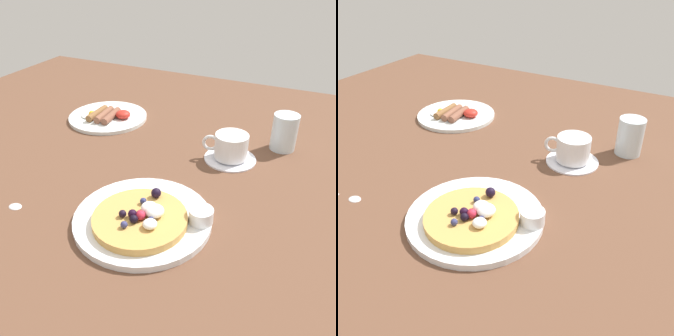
{
  "view_description": "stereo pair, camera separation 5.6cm",
  "coord_description": "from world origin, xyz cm",
  "views": [
    {
      "loc": [
        35.37,
        -62.95,
        46.03
      ],
      "look_at": [
        5.89,
        -0.86,
        4.0
      ],
      "focal_mm": 39.81,
      "sensor_mm": 36.0,
      "label": 1
    },
    {
      "loc": [
        40.33,
        -60.34,
        46.03
      ],
      "look_at": [
        5.89,
        -0.86,
        4.0
      ],
      "focal_mm": 39.81,
      "sensor_mm": 36.0,
      "label": 2
    }
  ],
  "objects": [
    {
      "name": "ground_plane",
      "position": [
        0.0,
        0.0,
        -1.5
      ],
      "size": [
        172.22,
        148.84,
        3.0
      ],
      "primitive_type": "cube",
      "color": "brown"
    },
    {
      "name": "pancake_plate",
      "position": [
        7.15,
        -14.77,
        0.68
      ],
      "size": [
        26.41,
        26.41,
        1.35
      ],
      "primitive_type": "cylinder",
      "color": "white",
      "rests_on": "ground_plane"
    },
    {
      "name": "pancake_with_berries",
      "position": [
        7.86,
        -16.57,
        2.38
      ],
      "size": [
        17.74,
        17.74,
        3.66
      ],
      "color": "tan",
      "rests_on": "pancake_plate"
    },
    {
      "name": "syrup_ramekin",
      "position": [
        17.74,
        -11.6,
        2.78
      ],
      "size": [
        4.63,
        4.63,
        2.78
      ],
      "color": "white",
      "rests_on": "pancake_plate"
    },
    {
      "name": "breakfast_plate",
      "position": [
        -25.61,
        23.21,
        0.53
      ],
      "size": [
        23.31,
        23.31,
        1.05
      ],
      "primitive_type": "cylinder",
      "color": "white",
      "rests_on": "ground_plane"
    },
    {
      "name": "fried_breakfast",
      "position": [
        -25.02,
        21.62,
        2.03
      ],
      "size": [
        14.64,
        9.6,
        2.56
      ],
      "color": "brown",
      "rests_on": "breakfast_plate"
    },
    {
      "name": "coffee_saucer",
      "position": [
        15.14,
        15.25,
        0.39
      ],
      "size": [
        12.67,
        12.67,
        0.78
      ],
      "primitive_type": "cylinder",
      "color": "white",
      "rests_on": "ground_plane"
    },
    {
      "name": "coffee_cup",
      "position": [
        14.98,
        15.21,
        3.89
      ],
      "size": [
        11.04,
        8.05,
        5.98
      ],
      "color": "white",
      "rests_on": "coffee_saucer"
    },
    {
      "name": "teaspoon",
      "position": [
        -21.37,
        -22.38,
        0.25
      ],
      "size": [
        14.02,
        3.79,
        0.6
      ],
      "color": "silver",
      "rests_on": "ground_plane"
    },
    {
      "name": "water_glass",
      "position": [
        25.54,
        26.51,
        4.69
      ],
      "size": [
        6.41,
        6.41,
        9.38
      ],
      "primitive_type": "cylinder",
      "color": "silver",
      "rests_on": "ground_plane"
    }
  ]
}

